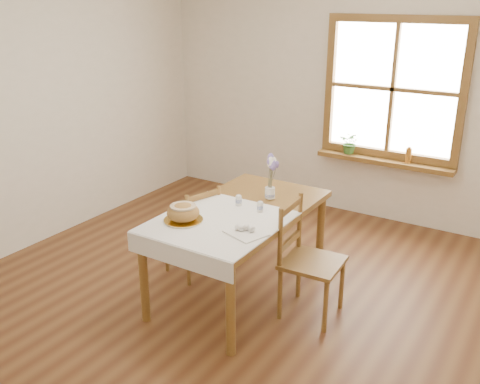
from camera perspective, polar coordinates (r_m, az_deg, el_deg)
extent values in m
plane|color=brown|center=(4.40, -2.13, -12.24)|extent=(5.00, 5.00, 0.00)
cube|color=white|center=(6.03, 11.37, 9.77)|extent=(4.50, 0.10, 2.60)
cube|color=white|center=(5.42, -22.57, 7.46)|extent=(0.10, 5.00, 2.60)
cube|color=brown|center=(5.74, 16.68, 17.29)|extent=(1.46, 0.08, 0.08)
cube|color=brown|center=(5.96, 15.35, 3.97)|extent=(1.46, 0.08, 0.08)
cube|color=brown|center=(6.04, 9.62, 11.35)|extent=(0.08, 0.08, 1.30)
cube|color=brown|center=(5.66, 22.74, 9.48)|extent=(0.08, 0.08, 1.30)
cube|color=brown|center=(5.81, 15.99, 10.51)|extent=(0.04, 0.06, 1.30)
cube|color=brown|center=(5.81, 15.99, 10.51)|extent=(1.30, 0.06, 0.04)
cube|color=white|center=(5.84, 16.08, 10.55)|extent=(1.30, 0.01, 1.30)
cube|color=brown|center=(5.92, 15.11, 3.19)|extent=(1.46, 0.20, 0.05)
cube|color=brown|center=(4.28, 0.00, -2.19)|extent=(0.90, 1.60, 0.05)
cylinder|color=brown|center=(4.14, -10.22, -9.20)|extent=(0.07, 0.07, 0.70)
cylinder|color=brown|center=(3.72, -1.01, -12.52)|extent=(0.07, 0.07, 0.70)
cylinder|color=brown|center=(5.20, 0.71, -2.48)|extent=(0.07, 0.07, 0.70)
cylinder|color=brown|center=(4.87, 8.57, -4.35)|extent=(0.07, 0.07, 0.70)
cube|color=silver|center=(4.04, -2.30, -3.20)|extent=(0.91, 0.99, 0.01)
cylinder|color=silver|center=(4.05, -6.05, -3.01)|extent=(0.35, 0.35, 0.02)
ellipsoid|color=#AD7F3D|center=(4.02, -6.09, -2.02)|extent=(0.25, 0.25, 0.14)
cube|color=silver|center=(3.83, 0.65, -4.39)|extent=(0.33, 0.30, 0.01)
cylinder|color=silver|center=(4.31, -0.15, -0.85)|extent=(0.05, 0.05, 0.10)
cylinder|color=silver|center=(4.19, 2.16, -1.53)|extent=(0.06, 0.06, 0.09)
cylinder|color=silver|center=(4.48, 3.21, -0.18)|extent=(0.11, 0.11, 0.09)
imported|color=#3C6F2C|center=(6.01, 11.68, 4.91)|extent=(0.23, 0.25, 0.19)
cylinder|color=#B16B20|center=(5.83, 17.54, 3.82)|extent=(0.06, 0.06, 0.17)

